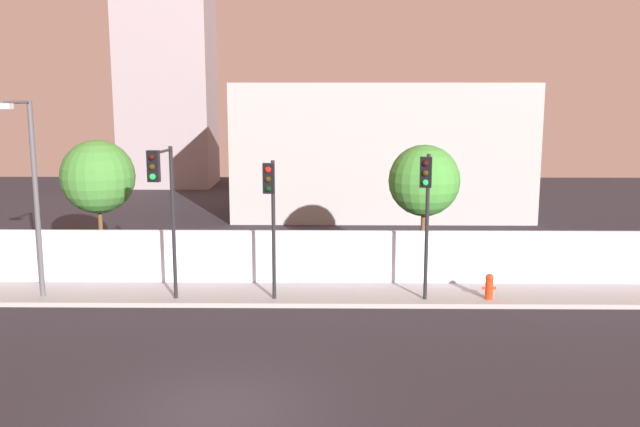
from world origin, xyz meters
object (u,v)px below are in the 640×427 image
traffic_light_right (163,192)px  roadside_tree_midleft (424,181)px  traffic_light_center (426,197)px  street_lamp_curbside (31,183)px  traffic_light_left (271,201)px  fire_hydrant (489,286)px  roadside_tree_leftmost (98,177)px

traffic_light_right → roadside_tree_midleft: bearing=25.9°
traffic_light_center → street_lamp_curbside: (-12.14, 0.49, 0.34)m
traffic_light_left → street_lamp_curbside: 7.48m
traffic_light_right → fire_hydrant: bearing=4.7°
traffic_light_left → street_lamp_curbside: bearing=176.6°
street_lamp_curbside → roadside_tree_leftmost: (0.99, 3.25, -0.21)m
traffic_light_right → fire_hydrant: size_ratio=5.87×
traffic_light_right → traffic_light_center: bearing=2.2°
street_lamp_curbside → roadside_tree_leftmost: size_ratio=1.26×
roadside_tree_midleft → traffic_light_left: bearing=-144.3°
street_lamp_curbside → fire_hydrant: street_lamp_curbside is taller
traffic_light_right → roadside_tree_midleft: 9.24m
traffic_light_center → roadside_tree_midleft: size_ratio=0.96×
traffic_light_center → street_lamp_curbside: 12.15m
fire_hydrant → roadside_tree_midleft: roadside_tree_midleft is taller
fire_hydrant → roadside_tree_leftmost: bearing=166.4°
traffic_light_left → roadside_tree_leftmost: bearing=150.3°
street_lamp_curbside → fire_hydrant: bearing=0.2°
traffic_light_center → fire_hydrant: size_ratio=5.59×
street_lamp_curbside → roadside_tree_midleft: (12.58, 3.25, -0.33)m
traffic_light_center → roadside_tree_midleft: roadside_tree_midleft is taller
traffic_light_left → roadside_tree_leftmost: 7.44m
traffic_light_left → roadside_tree_leftmost: size_ratio=0.89×
traffic_light_center → street_lamp_curbside: bearing=177.7°
traffic_light_right → street_lamp_curbside: size_ratio=0.78×
traffic_light_right → roadside_tree_leftmost: (-3.28, 4.04, -0.06)m
traffic_light_center → traffic_light_right: 7.88m
traffic_light_right → fire_hydrant: traffic_light_right is taller
traffic_light_right → traffic_light_left: bearing=6.3°
roadside_tree_leftmost → traffic_light_right: bearing=-50.9°
fire_hydrant → street_lamp_curbside: bearing=-179.8°
traffic_light_left → traffic_light_right: traffic_light_right is taller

